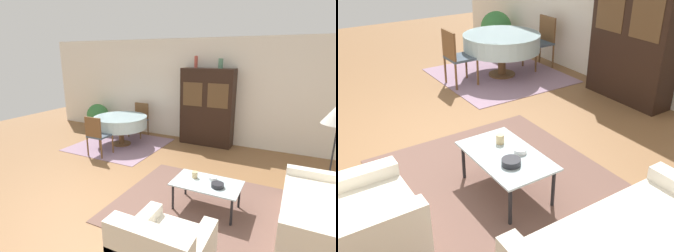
# 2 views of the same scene
# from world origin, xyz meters

# --- Properties ---
(ground_plane) EXTENTS (14.00, 14.00, 0.00)m
(ground_plane) POSITION_xyz_m (0.00, 0.00, 0.00)
(ground_plane) COLOR brown
(wall_back) EXTENTS (10.00, 0.06, 2.70)m
(wall_back) POSITION_xyz_m (0.00, 3.63, 1.35)
(wall_back) COLOR silver
(wall_back) RESTS_ON ground_plane
(area_rug) EXTENTS (2.58, 2.24, 0.01)m
(area_rug) POSITION_xyz_m (1.22, 0.50, 0.01)
(area_rug) COLOR brown
(area_rug) RESTS_ON ground_plane
(dining_rug) EXTENTS (2.17, 2.08, 0.01)m
(dining_rug) POSITION_xyz_m (-1.65, 2.28, 0.01)
(dining_rug) COLOR gray
(dining_rug) RESTS_ON ground_plane
(couch) EXTENTS (0.92, 1.72, 0.86)m
(couch) POSITION_xyz_m (2.87, 0.56, 0.31)
(couch) COLOR silver
(couch) RESTS_ON ground_plane
(coffee_table) EXTENTS (1.00, 0.61, 0.43)m
(coffee_table) POSITION_xyz_m (1.32, 0.47, 0.40)
(coffee_table) COLOR black
(coffee_table) RESTS_ON area_rug
(display_cabinet) EXTENTS (1.34, 0.43, 1.96)m
(display_cabinet) POSITION_xyz_m (0.33, 3.37, 0.98)
(display_cabinet) COLOR black
(display_cabinet) RESTS_ON ground_plane
(dining_table) EXTENTS (1.35, 1.35, 0.74)m
(dining_table) POSITION_xyz_m (-1.63, 2.32, 0.60)
(dining_table) COLOR brown
(dining_table) RESTS_ON dining_rug
(dining_chair_near) EXTENTS (0.44, 0.44, 0.93)m
(dining_chair_near) POSITION_xyz_m (-1.63, 1.43, 0.54)
(dining_chair_near) COLOR brown
(dining_chair_near) RESTS_ON dining_rug
(dining_chair_far) EXTENTS (0.44, 0.44, 0.93)m
(dining_chair_far) POSITION_xyz_m (-1.63, 3.22, 0.54)
(dining_chair_far) COLOR brown
(dining_chair_far) RESTS_ON dining_rug
(cup) EXTENTS (0.09, 0.09, 0.10)m
(cup) POSITION_xyz_m (1.10, 0.54, 0.49)
(cup) COLOR tan
(cup) RESTS_ON coffee_table
(bowl) EXTENTS (0.18, 0.18, 0.06)m
(bowl) POSITION_xyz_m (1.50, 0.41, 0.47)
(bowl) COLOR #232328
(bowl) RESTS_ON coffee_table
(bowl_small) EXTENTS (0.13, 0.13, 0.05)m
(bowl_small) POSITION_xyz_m (1.37, 0.61, 0.46)
(bowl_small) COLOR white
(bowl_small) RESTS_ON coffee_table
(vase_tall) EXTENTS (0.09, 0.09, 0.29)m
(vase_tall) POSITION_xyz_m (-0.01, 3.37, 2.11)
(vase_tall) COLOR #9E4238
(vase_tall) RESTS_ON display_cabinet
(vase_short) EXTENTS (0.11, 0.11, 0.23)m
(vase_short) POSITION_xyz_m (0.62, 3.37, 2.08)
(vase_short) COLOR #4C7A60
(vase_short) RESTS_ON display_cabinet
(potted_plant) EXTENTS (0.66, 0.66, 0.82)m
(potted_plant) POSITION_xyz_m (-3.12, 3.13, 0.47)
(potted_plant) COLOR beige
(potted_plant) RESTS_ON ground_plane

